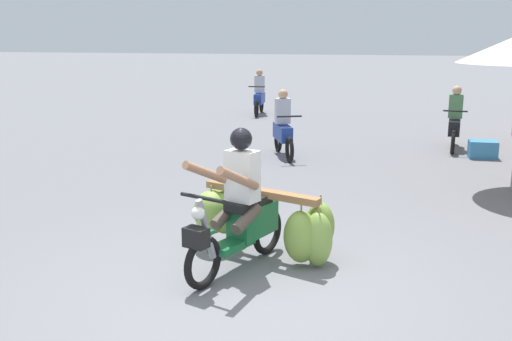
{
  "coord_description": "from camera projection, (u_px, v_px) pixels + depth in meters",
  "views": [
    {
      "loc": [
        1.27,
        -5.48,
        2.59
      ],
      "look_at": [
        -0.21,
        1.62,
        0.9
      ],
      "focal_mm": 42.37,
      "sensor_mm": 36.0,
      "label": 1
    }
  ],
  "objects": [
    {
      "name": "motorbike_distant_ahead_right",
      "position": [
        259.0,
        96.0,
        18.81
      ],
      "size": [
        0.5,
        1.62,
        1.4
      ],
      "color": "black",
      "rests_on": "ground"
    },
    {
      "name": "ground_plane",
      "position": [
        244.0,
        294.0,
        6.06
      ],
      "size": [
        120.0,
        120.0,
        0.0
      ],
      "primitive_type": "plane",
      "color": "slate"
    },
    {
      "name": "produce_crate",
      "position": [
        483.0,
        149.0,
        12.48
      ],
      "size": [
        0.56,
        0.4,
        0.36
      ],
      "primitive_type": "cube",
      "color": "teal",
      "rests_on": "ground"
    },
    {
      "name": "motorbike_main_loaded",
      "position": [
        251.0,
        216.0,
        6.93
      ],
      "size": [
        1.86,
        1.96,
        1.58
      ],
      "color": "black",
      "rests_on": "ground"
    },
    {
      "name": "motorbike_distant_far_ahead",
      "position": [
        454.0,
        124.0,
        13.34
      ],
      "size": [
        0.5,
        1.62,
        1.4
      ],
      "color": "black",
      "rests_on": "ground"
    },
    {
      "name": "motorbike_distant_ahead_left",
      "position": [
        283.0,
        129.0,
        12.57
      ],
      "size": [
        0.76,
        1.53,
        1.4
      ],
      "color": "black",
      "rests_on": "ground"
    }
  ]
}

